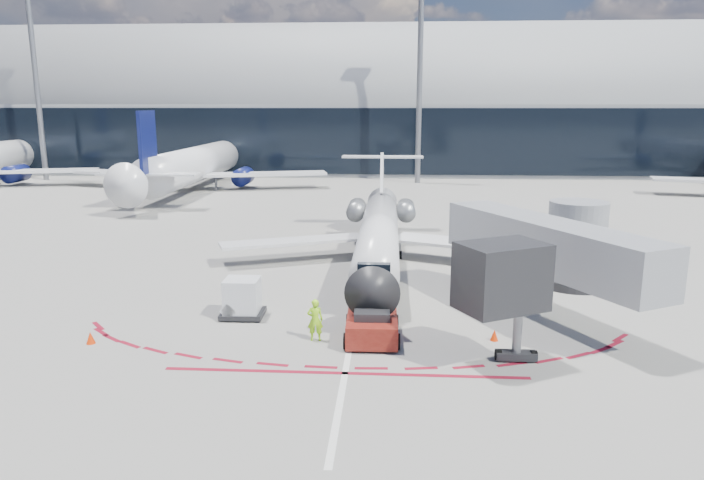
# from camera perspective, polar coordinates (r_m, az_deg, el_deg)

# --- Properties ---
(ground) EXTENTS (260.00, 260.00, 0.00)m
(ground) POSITION_cam_1_polar(r_m,az_deg,el_deg) (35.26, 0.76, -4.32)
(ground) COLOR slate
(ground) RESTS_ON ground
(apron_centerline) EXTENTS (0.25, 40.00, 0.01)m
(apron_centerline) POSITION_cam_1_polar(r_m,az_deg,el_deg) (37.18, 0.92, -3.43)
(apron_centerline) COLOR silver
(apron_centerline) RESTS_ON ground
(apron_stop_bar) EXTENTS (14.00, 0.25, 0.01)m
(apron_stop_bar) POSITION_cam_1_polar(r_m,az_deg,el_deg) (24.48, -0.64, -12.01)
(apron_stop_bar) COLOR maroon
(apron_stop_bar) RESTS_ON ground
(terminal_building) EXTENTS (150.00, 24.15, 24.00)m
(terminal_building) POSITION_cam_1_polar(r_m,az_deg,el_deg) (98.75, 2.73, 11.38)
(terminal_building) COLOR gray
(terminal_building) RESTS_ON ground
(jet_bridge) EXTENTS (10.03, 15.20, 4.90)m
(jet_bridge) POSITION_cam_1_polar(r_m,az_deg,el_deg) (32.56, 17.98, -0.86)
(jet_bridge) COLOR gray
(jet_bridge) RESTS_ON ground
(light_mast_west) EXTENTS (0.70, 0.70, 25.00)m
(light_mast_west) POSITION_cam_1_polar(r_m,az_deg,el_deg) (94.17, -26.75, 12.49)
(light_mast_west) COLOR slate
(light_mast_west) RESTS_ON ground
(light_mast_centre) EXTENTS (0.70, 0.70, 25.00)m
(light_mast_centre) POSITION_cam_1_polar(r_m,az_deg,el_deg) (81.85, 6.16, 13.92)
(light_mast_centre) COLOR slate
(light_mast_centre) RESTS_ON ground
(regional_jet) EXTENTS (20.81, 25.66, 6.43)m
(regional_jet) POSITION_cam_1_polar(r_m,az_deg,el_deg) (40.06, 2.48, 0.86)
(regional_jet) COLOR silver
(regional_jet) RESTS_ON ground
(pushback_tug) EXTENTS (2.44, 5.57, 1.44)m
(pushback_tug) POSITION_cam_1_polar(r_m,az_deg,el_deg) (27.58, 1.84, -7.74)
(pushback_tug) COLOR #60120D
(pushback_tug) RESTS_ON ground
(ramp_worker) EXTENTS (0.73, 0.52, 1.87)m
(ramp_worker) POSITION_cam_1_polar(r_m,az_deg,el_deg) (27.36, -3.37, -7.26)
(ramp_worker) COLOR #9DF319
(ramp_worker) RESTS_ON ground
(uld_container) EXTENTS (2.06, 1.76, 1.90)m
(uld_container) POSITION_cam_1_polar(r_m,az_deg,el_deg) (30.67, -9.94, -5.24)
(uld_container) COLOR black
(uld_container) RESTS_ON ground
(safety_cone_left) EXTENTS (0.39, 0.39, 0.54)m
(safety_cone_left) POSITION_cam_1_polar(r_m,az_deg,el_deg) (29.41, -22.68, -8.19)
(safety_cone_left) COLOR red
(safety_cone_left) RESTS_ON ground
(safety_cone_right) EXTENTS (0.36, 0.36, 0.50)m
(safety_cone_right) POSITION_cam_1_polar(r_m,az_deg,el_deg) (28.21, 12.81, -8.43)
(safety_cone_right) COLOR red
(safety_cone_right) RESTS_ON ground
(bg_airliner_1) EXTENTS (36.46, 38.61, 11.80)m
(bg_airliner_1) POSITION_cam_1_polar(r_m,az_deg,el_deg) (78.58, -13.89, 8.89)
(bg_airliner_1) COLOR silver
(bg_airliner_1) RESTS_ON ground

